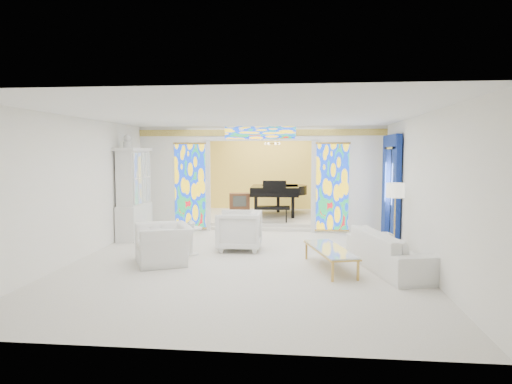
# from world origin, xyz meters

# --- Properties ---
(floor) EXTENTS (12.00, 12.00, 0.00)m
(floor) POSITION_xyz_m (0.00, 0.00, 0.00)
(floor) COLOR silver
(floor) RESTS_ON ground
(ceiling) EXTENTS (7.00, 12.00, 0.02)m
(ceiling) POSITION_xyz_m (0.00, 0.00, 3.00)
(ceiling) COLOR white
(ceiling) RESTS_ON wall_back
(wall_back) EXTENTS (7.00, 0.02, 3.00)m
(wall_back) POSITION_xyz_m (0.00, 6.00, 1.50)
(wall_back) COLOR white
(wall_back) RESTS_ON floor
(wall_front) EXTENTS (7.00, 0.02, 3.00)m
(wall_front) POSITION_xyz_m (0.00, -6.00, 1.50)
(wall_front) COLOR white
(wall_front) RESTS_ON floor
(wall_left) EXTENTS (0.02, 12.00, 3.00)m
(wall_left) POSITION_xyz_m (-3.50, 0.00, 1.50)
(wall_left) COLOR white
(wall_left) RESTS_ON floor
(wall_right) EXTENTS (0.02, 12.00, 3.00)m
(wall_right) POSITION_xyz_m (3.50, 0.00, 1.50)
(wall_right) COLOR white
(wall_right) RESTS_ON floor
(partition_wall) EXTENTS (7.00, 0.22, 3.00)m
(partition_wall) POSITION_xyz_m (0.00, 2.00, 1.65)
(partition_wall) COLOR white
(partition_wall) RESTS_ON floor
(stained_glass_left) EXTENTS (0.90, 0.04, 2.40)m
(stained_glass_left) POSITION_xyz_m (-2.03, 1.89, 1.30)
(stained_glass_left) COLOR gold
(stained_glass_left) RESTS_ON partition_wall
(stained_glass_right) EXTENTS (0.90, 0.04, 2.40)m
(stained_glass_right) POSITION_xyz_m (2.03, 1.89, 1.30)
(stained_glass_right) COLOR gold
(stained_glass_right) RESTS_ON partition_wall
(stained_glass_transom) EXTENTS (2.00, 0.04, 0.34)m
(stained_glass_transom) POSITION_xyz_m (0.00, 1.89, 2.82)
(stained_glass_transom) COLOR gold
(stained_glass_transom) RESTS_ON partition_wall
(alcove_platform) EXTENTS (6.80, 3.80, 0.18)m
(alcove_platform) POSITION_xyz_m (0.00, 4.10, 0.09)
(alcove_platform) COLOR silver
(alcove_platform) RESTS_ON floor
(gold_curtain_back) EXTENTS (6.70, 0.10, 2.90)m
(gold_curtain_back) POSITION_xyz_m (0.00, 5.88, 1.50)
(gold_curtain_back) COLOR #FADC57
(gold_curtain_back) RESTS_ON wall_back
(chandelier) EXTENTS (0.48, 0.48, 0.30)m
(chandelier) POSITION_xyz_m (0.20, 4.00, 2.55)
(chandelier) COLOR gold
(chandelier) RESTS_ON ceiling
(blue_drapes) EXTENTS (0.14, 1.85, 2.65)m
(blue_drapes) POSITION_xyz_m (3.40, 0.70, 1.58)
(blue_drapes) COLOR navy
(blue_drapes) RESTS_ON wall_right
(china_cabinet) EXTENTS (0.56, 1.46, 2.72)m
(china_cabinet) POSITION_xyz_m (-3.22, 0.60, 1.17)
(china_cabinet) COLOR white
(china_cabinet) RESTS_ON floor
(armchair_left) EXTENTS (1.47, 1.54, 0.78)m
(armchair_left) POSITION_xyz_m (-1.62, -1.98, 0.39)
(armchair_left) COLOR white
(armchair_left) RESTS_ON floor
(armchair_right) EXTENTS (1.02, 0.99, 0.92)m
(armchair_right) POSITION_xyz_m (-0.26, -0.58, 0.46)
(armchair_right) COLOR white
(armchair_right) RESTS_ON floor
(sofa) EXTENTS (1.58, 2.69, 0.74)m
(sofa) POSITION_xyz_m (2.95, -2.05, 0.37)
(sofa) COLOR silver
(sofa) RESTS_ON floor
(side_table) EXTENTS (0.51, 0.51, 0.61)m
(side_table) POSITION_xyz_m (-1.25, -1.19, 0.40)
(side_table) COLOR white
(side_table) RESTS_ON floor
(vase) EXTENTS (0.25, 0.25, 0.21)m
(vase) POSITION_xyz_m (-1.25, -1.19, 0.72)
(vase) COLOR silver
(vase) RESTS_ON side_table
(coffee_table) EXTENTS (1.02, 1.92, 0.41)m
(coffee_table) POSITION_xyz_m (1.74, -2.13, 0.38)
(coffee_table) COLOR silver
(coffee_table) RESTS_ON floor
(floor_lamp) EXTENTS (0.45, 0.45, 1.61)m
(floor_lamp) POSITION_xyz_m (3.20, -0.89, 1.37)
(floor_lamp) COLOR gold
(floor_lamp) RESTS_ON floor
(grand_piano) EXTENTS (1.92, 3.01, 1.18)m
(grand_piano) POSITION_xyz_m (0.42, 4.30, 0.98)
(grand_piano) COLOR black
(grand_piano) RESTS_ON alcove_platform
(tv_console) EXTENTS (0.72, 0.54, 0.76)m
(tv_console) POSITION_xyz_m (-0.83, 3.60, 0.67)
(tv_console) COLOR #57311F
(tv_console) RESTS_ON alcove_platform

